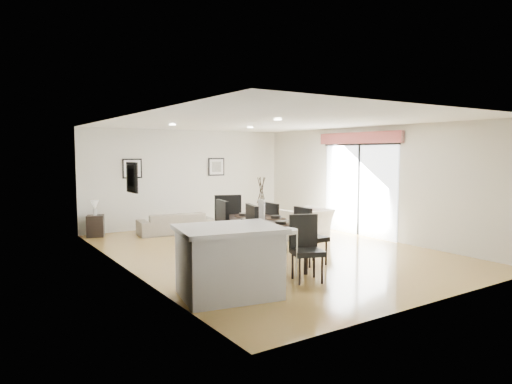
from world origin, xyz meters
TOP-DOWN VIEW (x-y plane):
  - ground at (0.00, 0.00)m, footprint 8.00×8.00m
  - wall_back at (0.00, 4.00)m, footprint 6.00×0.04m
  - wall_front at (0.00, -4.00)m, footprint 6.00×0.04m
  - wall_left at (-3.00, 0.00)m, footprint 0.04×8.00m
  - wall_right at (3.00, 0.00)m, footprint 0.04×8.00m
  - ceiling at (0.00, 0.00)m, footprint 6.00×8.00m
  - sofa at (-0.84, 2.97)m, footprint 1.93×0.96m
  - armchair at (1.43, 0.57)m, footprint 1.19×1.06m
  - courtyard_plant_a at (5.58, -1.00)m, footprint 0.67×0.60m
  - courtyard_plant_b at (5.87, 1.41)m, footprint 0.40×0.40m
  - dining_table at (-0.80, -0.91)m, footprint 1.34×2.13m
  - dining_chair_wnear at (-1.50, -1.44)m, footprint 0.67×0.67m
  - dining_chair_wfar at (-1.49, -0.44)m, footprint 0.61×0.61m
  - dining_chair_enear at (-0.10, -1.41)m, footprint 0.50×0.50m
  - dining_chair_efar at (-0.10, -0.41)m, footprint 0.50×0.50m
  - dining_chair_head at (-0.77, -2.15)m, footprint 0.61×0.61m
  - dining_chair_foot at (-0.84, 0.31)m, footprint 0.69×0.69m
  - vase at (-0.80, -0.91)m, footprint 1.04×1.59m
  - coffee_table at (-0.71, 0.98)m, footprint 1.21×0.86m
  - side_table at (-2.66, 3.66)m, footprint 0.51×0.51m
  - table_lamp at (-2.66, 3.66)m, footprint 0.19×0.19m
  - cushion at (1.32, 0.46)m, footprint 0.35×0.14m
  - kitchen_island at (-2.23, -2.20)m, footprint 1.64×1.37m
  - bar_stool at (-1.22, -2.20)m, footprint 0.40×0.40m
  - framed_print_back_left at (-1.60, 3.97)m, footprint 0.52×0.04m
  - framed_print_back_right at (0.90, 3.97)m, footprint 0.52×0.04m
  - framed_print_left_wall at (-2.97, -0.20)m, footprint 0.04×0.52m
  - sliding_door at (2.96, 0.30)m, footprint 0.12×2.70m
  - courtyard at (6.16, 0.87)m, footprint 6.00×6.00m

SIDE VIEW (x-z plane):
  - ground at x=0.00m, z-range 0.00..0.00m
  - coffee_table at x=-0.71m, z-range 0.00..0.44m
  - side_table at x=-2.66m, z-range 0.00..0.53m
  - sofa at x=-0.84m, z-range 0.00..0.54m
  - courtyard_plant_b at x=5.87m, z-range 0.00..0.67m
  - courtyard_plant_a at x=5.58m, z-range 0.00..0.67m
  - armchair at x=1.43m, z-range 0.00..0.73m
  - kitchen_island at x=-2.23m, z-range 0.01..1.02m
  - cushion at x=1.32m, z-range 0.42..0.76m
  - dining_chair_head at x=-0.77m, z-range 0.06..1.12m
  - dining_chair_efar at x=-0.10m, z-range 0.06..1.13m
  - dining_chair_enear at x=-0.10m, z-range 0.06..1.14m
  - dining_chair_wfar at x=-1.49m, z-range 0.07..1.26m
  - dining_chair_wnear at x=-1.50m, z-range 0.07..1.27m
  - dining_chair_foot at x=-0.84m, z-range 0.07..1.29m
  - dining_table at x=-0.80m, z-range 0.33..1.16m
  - bar_stool at x=-1.22m, z-range 0.32..1.20m
  - table_lamp at x=-2.66m, z-range 0.58..0.95m
  - courtyard at x=6.16m, z-range -0.08..1.92m
  - vase at x=-0.80m, z-range 0.75..1.56m
  - wall_back at x=0.00m, z-range 0.00..2.70m
  - wall_front at x=0.00m, z-range 0.00..2.70m
  - wall_left at x=-3.00m, z-range 0.00..2.70m
  - wall_right at x=3.00m, z-range 0.00..2.70m
  - framed_print_back_left at x=-1.60m, z-range 1.39..1.91m
  - framed_print_back_right at x=0.90m, z-range 1.39..1.91m
  - framed_print_left_wall at x=-2.97m, z-range 1.39..1.91m
  - sliding_door at x=2.96m, z-range 0.38..2.95m
  - ceiling at x=0.00m, z-range 2.69..2.71m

